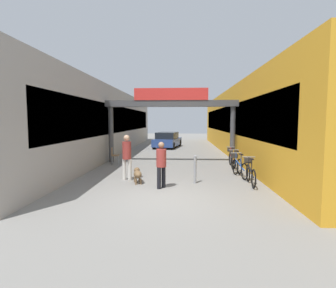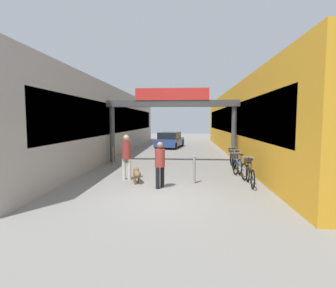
{
  "view_description": "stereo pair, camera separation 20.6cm",
  "coord_description": "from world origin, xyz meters",
  "px_view_note": "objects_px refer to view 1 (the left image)",
  "views": [
    {
      "loc": [
        0.62,
        -7.63,
        2.3
      ],
      "look_at": [
        0.0,
        3.64,
        1.3
      ],
      "focal_mm": 28.0,
      "sensor_mm": 36.0,
      "label": 1
    },
    {
      "loc": [
        0.82,
        -7.62,
        2.3
      ],
      "look_at": [
        0.0,
        3.64,
        1.3
      ],
      "focal_mm": 28.0,
      "sensor_mm": 36.0,
      "label": 2
    }
  ],
  "objects_px": {
    "bicycle_blue_second": "(239,166)",
    "cafe_chair_wood_nearer": "(114,154)",
    "pedestrian_with_dog": "(127,154)",
    "dog_on_leash": "(138,174)",
    "bicycle_red_farthest": "(232,158)",
    "parked_car_blue": "(167,140)",
    "bicycle_orange_third": "(235,162)",
    "bollard_post_metal": "(195,169)",
    "pedestrian_companion": "(161,162)",
    "bicycle_black_nearest": "(250,172)"
  },
  "relations": [
    {
      "from": "bicycle_blue_second",
      "to": "cafe_chair_wood_nearer",
      "type": "bearing_deg",
      "value": 154.83
    },
    {
      "from": "pedestrian_with_dog",
      "to": "dog_on_leash",
      "type": "distance_m",
      "value": 0.97
    },
    {
      "from": "bicycle_red_farthest",
      "to": "parked_car_blue",
      "type": "xyz_separation_m",
      "value": [
        -3.79,
        9.21,
        0.21
      ]
    },
    {
      "from": "bicycle_orange_third",
      "to": "dog_on_leash",
      "type": "bearing_deg",
      "value": -149.07
    },
    {
      "from": "dog_on_leash",
      "to": "bicycle_blue_second",
      "type": "height_order",
      "value": "bicycle_blue_second"
    },
    {
      "from": "bicycle_red_farthest",
      "to": "cafe_chair_wood_nearer",
      "type": "distance_m",
      "value": 6.14
    },
    {
      "from": "bicycle_orange_third",
      "to": "bicycle_red_farthest",
      "type": "bearing_deg",
      "value": 86.54
    },
    {
      "from": "bicycle_blue_second",
      "to": "pedestrian_with_dog",
      "type": "bearing_deg",
      "value": -169.8
    },
    {
      "from": "bicycle_red_farthest",
      "to": "cafe_chair_wood_nearer",
      "type": "xyz_separation_m",
      "value": [
        -6.13,
        0.33,
        0.1
      ]
    },
    {
      "from": "dog_on_leash",
      "to": "bicycle_blue_second",
      "type": "distance_m",
      "value": 4.19
    },
    {
      "from": "pedestrian_with_dog",
      "to": "bicycle_red_farthest",
      "type": "height_order",
      "value": "pedestrian_with_dog"
    },
    {
      "from": "bollard_post_metal",
      "to": "cafe_chair_wood_nearer",
      "type": "distance_m",
      "value": 5.75
    },
    {
      "from": "bicycle_blue_second",
      "to": "pedestrian_companion",
      "type": "bearing_deg",
      "value": -146.54
    },
    {
      "from": "bollard_post_metal",
      "to": "parked_car_blue",
      "type": "relative_size",
      "value": 0.25
    },
    {
      "from": "cafe_chair_wood_nearer",
      "to": "pedestrian_with_dog",
      "type": "bearing_deg",
      "value": -67.8
    },
    {
      "from": "pedestrian_with_dog",
      "to": "bicycle_orange_third",
      "type": "bearing_deg",
      "value": 23.11
    },
    {
      "from": "dog_on_leash",
      "to": "pedestrian_with_dog",
      "type": "bearing_deg",
      "value": 135.34
    },
    {
      "from": "bicycle_blue_second",
      "to": "bollard_post_metal",
      "type": "distance_m",
      "value": 2.23
    },
    {
      "from": "bicycle_black_nearest",
      "to": "bollard_post_metal",
      "type": "xyz_separation_m",
      "value": [
        -1.99,
        0.05,
        0.09
      ]
    },
    {
      "from": "bicycle_black_nearest",
      "to": "bicycle_blue_second",
      "type": "relative_size",
      "value": 1.01
    },
    {
      "from": "bollard_post_metal",
      "to": "bicycle_red_farthest",
      "type": "bearing_deg",
      "value": 61.28
    },
    {
      "from": "bicycle_orange_third",
      "to": "bollard_post_metal",
      "type": "relative_size",
      "value": 1.62
    },
    {
      "from": "bollard_post_metal",
      "to": "parked_car_blue",
      "type": "xyz_separation_m",
      "value": [
        -1.76,
        12.91,
        0.11
      ]
    },
    {
      "from": "pedestrian_companion",
      "to": "parked_car_blue",
      "type": "xyz_separation_m",
      "value": [
        -0.57,
        13.69,
        -0.26
      ]
    },
    {
      "from": "pedestrian_companion",
      "to": "bicycle_black_nearest",
      "type": "height_order",
      "value": "pedestrian_companion"
    },
    {
      "from": "pedestrian_with_dog",
      "to": "pedestrian_companion",
      "type": "xyz_separation_m",
      "value": [
        1.44,
        -1.2,
        -0.11
      ]
    },
    {
      "from": "bicycle_black_nearest",
      "to": "parked_car_blue",
      "type": "relative_size",
      "value": 0.4
    },
    {
      "from": "pedestrian_companion",
      "to": "bicycle_orange_third",
      "type": "xyz_separation_m",
      "value": [
        3.14,
        3.16,
        -0.47
      ]
    },
    {
      "from": "dog_on_leash",
      "to": "cafe_chair_wood_nearer",
      "type": "height_order",
      "value": "cafe_chair_wood_nearer"
    },
    {
      "from": "pedestrian_with_dog",
      "to": "parked_car_blue",
      "type": "height_order",
      "value": "pedestrian_with_dog"
    },
    {
      "from": "bicycle_black_nearest",
      "to": "parked_car_blue",
      "type": "distance_m",
      "value": 13.49
    },
    {
      "from": "bicycle_orange_third",
      "to": "pedestrian_companion",
      "type": "bearing_deg",
      "value": -134.82
    },
    {
      "from": "bicycle_red_farthest",
      "to": "bollard_post_metal",
      "type": "relative_size",
      "value": 1.62
    },
    {
      "from": "parked_car_blue",
      "to": "bicycle_blue_second",
      "type": "bearing_deg",
      "value": -72.83
    },
    {
      "from": "pedestrian_companion",
      "to": "parked_car_blue",
      "type": "relative_size",
      "value": 0.37
    },
    {
      "from": "bicycle_blue_second",
      "to": "bollard_post_metal",
      "type": "height_order",
      "value": "bollard_post_metal"
    },
    {
      "from": "bicycle_black_nearest",
      "to": "bicycle_red_farthest",
      "type": "distance_m",
      "value": 3.75
    },
    {
      "from": "pedestrian_companion",
      "to": "dog_on_leash",
      "type": "relative_size",
      "value": 2.06
    },
    {
      "from": "cafe_chair_wood_nearer",
      "to": "parked_car_blue",
      "type": "xyz_separation_m",
      "value": [
        2.34,
        8.88,
        0.1
      ]
    },
    {
      "from": "bollard_post_metal",
      "to": "cafe_chair_wood_nearer",
      "type": "height_order",
      "value": "bollard_post_metal"
    },
    {
      "from": "pedestrian_companion",
      "to": "cafe_chair_wood_nearer",
      "type": "bearing_deg",
      "value": 121.21
    },
    {
      "from": "pedestrian_companion",
      "to": "bicycle_black_nearest",
      "type": "xyz_separation_m",
      "value": [
        3.18,
        0.73,
        -0.47
      ]
    },
    {
      "from": "bicycle_orange_third",
      "to": "bollard_post_metal",
      "type": "distance_m",
      "value": 3.07
    },
    {
      "from": "bicycle_black_nearest",
      "to": "bicycle_red_farthest",
      "type": "xyz_separation_m",
      "value": [
        0.04,
        3.75,
        0.0
      ]
    },
    {
      "from": "bicycle_blue_second",
      "to": "parked_car_blue",
      "type": "relative_size",
      "value": 0.4
    },
    {
      "from": "pedestrian_companion",
      "to": "cafe_chair_wood_nearer",
      "type": "height_order",
      "value": "pedestrian_companion"
    },
    {
      "from": "bicycle_black_nearest",
      "to": "cafe_chair_wood_nearer",
      "type": "xyz_separation_m",
      "value": [
        -6.09,
        4.07,
        0.1
      ]
    },
    {
      "from": "pedestrian_with_dog",
      "to": "bicycle_blue_second",
      "type": "bearing_deg",
      "value": 10.2
    },
    {
      "from": "bicycle_red_farthest",
      "to": "cafe_chair_wood_nearer",
      "type": "relative_size",
      "value": 1.9
    },
    {
      "from": "bicycle_blue_second",
      "to": "bicycle_red_farthest",
      "type": "relative_size",
      "value": 0.99
    }
  ]
}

